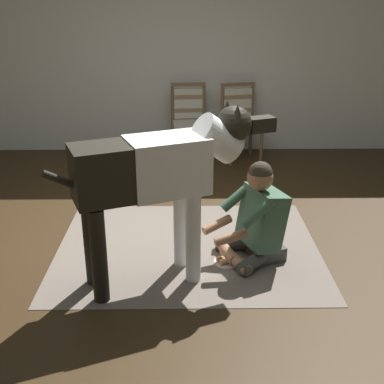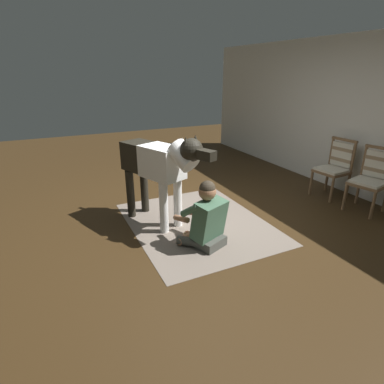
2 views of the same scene
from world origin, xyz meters
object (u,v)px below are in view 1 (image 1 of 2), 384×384
Objects in this scene: person_sitting_on_floor at (256,220)px; large_dog at (159,172)px; dining_chair_right_of_pair at (240,118)px; hot_dog_on_plate at (227,260)px; dining_chair_left_of_pair at (189,118)px.

large_dog is at bearing -158.22° from person_sitting_on_floor.
dining_chair_right_of_pair is at bearing 87.05° from person_sitting_on_floor.
large_dog is (-0.91, -3.06, 0.33)m from dining_chair_right_of_pair.
large_dog is at bearing -158.22° from hot_dog_on_plate.
dining_chair_left_of_pair is 3.08m from large_dog.
large_dog is at bearing -106.57° from dining_chair_right_of_pair.
hot_dog_on_plate is (-0.38, -2.84, -0.52)m from dining_chair_right_of_pair.
hot_dog_on_plate is at bearing -84.09° from dining_chair_left_of_pair.
large_dog reaches higher than dining_chair_left_of_pair.
hot_dog_on_plate is at bearing -97.56° from dining_chair_right_of_pair.
large_dog is (-0.77, -0.31, 0.53)m from person_sitting_on_floor.
dining_chair_left_of_pair reaches higher than person_sitting_on_floor.
person_sitting_on_floor is at bearing 21.78° from hot_dog_on_plate.
dining_chair_left_of_pair is 2.81m from person_sitting_on_floor.
person_sitting_on_floor is (0.53, -2.75, -0.20)m from dining_chair_left_of_pair.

